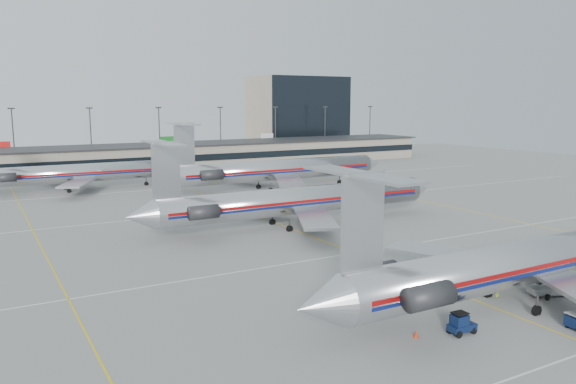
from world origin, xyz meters
TOP-DOWN VIEW (x-y plane):
  - ground at (0.00, 0.00)m, footprint 260.00×260.00m
  - apron_markings at (0.00, 10.00)m, footprint 160.00×0.15m
  - terminal at (0.00, 97.97)m, footprint 162.00×17.00m
  - light_mast_row at (0.00, 112.00)m, footprint 163.60×0.40m
  - distant_building at (62.00, 128.00)m, footprint 30.00×20.00m
  - jet_foreground at (3.62, -9.64)m, footprint 46.70×27.50m
  - jet_second_row at (1.01, 25.14)m, footprint 46.53×27.40m
  - jet_third_row at (13.95, 54.67)m, footprint 48.29×29.70m
  - jet_back_row at (-19.05, 72.42)m, footprint 42.11×25.90m
  - tug_left at (-6.40, -11.72)m, footprint 2.10×1.12m
  - belt_loader at (6.84, -9.72)m, footprint 4.78×2.87m
  - ramp_worker_near at (2.52, -7.47)m, footprint 0.82×0.70m
  - cone_left at (-9.62, -10.59)m, footprint 0.42×0.42m

SIDE VIEW (x-z plane):
  - ground at x=0.00m, z-range 0.00..0.00m
  - apron_markings at x=0.00m, z-range 0.00..0.02m
  - cone_left at x=-9.62m, z-range 0.00..0.53m
  - belt_loader at x=6.84m, z-range -0.57..1.89m
  - tug_left at x=-6.40m, z-range -0.07..1.59m
  - ramp_worker_near at x=2.52m, z-range 0.00..1.91m
  - terminal at x=0.00m, z-range 0.03..6.28m
  - jet_back_row at x=-19.05m, z-range -2.41..9.10m
  - jet_second_row at x=1.01m, z-range -2.56..9.62m
  - jet_foreground at x=3.62m, z-range -2.57..9.66m
  - jet_third_row at x=13.95m, z-range -2.77..10.44m
  - light_mast_row at x=0.00m, z-range 0.94..16.22m
  - distant_building at x=62.00m, z-range 0.00..25.00m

